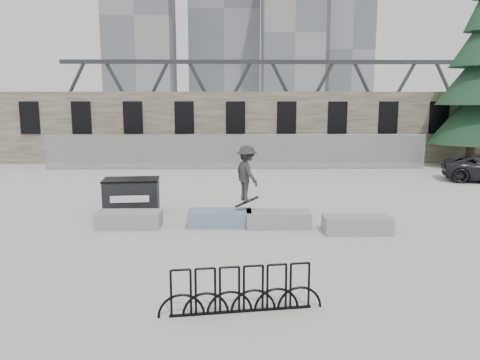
# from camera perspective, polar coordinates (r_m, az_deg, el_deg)

# --- Properties ---
(ground) EXTENTS (120.00, 120.00, 0.00)m
(ground) POSITION_cam_1_polar(r_m,az_deg,el_deg) (15.01, -0.14, -5.57)
(ground) COLOR #A9AAA5
(ground) RESTS_ON ground
(stone_wall) EXTENTS (36.00, 2.58, 4.50)m
(stone_wall) POSITION_cam_1_polar(r_m,az_deg,el_deg) (30.77, -0.55, 6.50)
(stone_wall) COLOR brown
(stone_wall) RESTS_ON ground
(chainlink_fence) EXTENTS (22.06, 0.06, 2.02)m
(chainlink_fence) POSITION_cam_1_polar(r_m,az_deg,el_deg) (27.14, -0.50, 3.49)
(chainlink_fence) COLOR gray
(chainlink_fence) RESTS_ON ground
(planter_far_left) EXTENTS (2.00, 0.90, 0.50)m
(planter_far_left) POSITION_cam_1_polar(r_m,az_deg,el_deg) (15.15, -13.38, -4.62)
(planter_far_left) COLOR gray
(planter_far_left) RESTS_ON ground
(planter_center_left) EXTENTS (2.00, 0.90, 0.50)m
(planter_center_left) POSITION_cam_1_polar(r_m,az_deg,el_deg) (14.94, -2.46, -4.57)
(planter_center_left) COLOR #306690
(planter_center_left) RESTS_ON ground
(planter_center_right) EXTENTS (2.00, 0.90, 0.50)m
(planter_center_right) POSITION_cam_1_polar(r_m,az_deg,el_deg) (14.84, 4.67, -4.69)
(planter_center_right) COLOR gray
(planter_center_right) RESTS_ON ground
(planter_offset) EXTENTS (2.00, 0.90, 0.50)m
(planter_offset) POSITION_cam_1_polar(r_m,az_deg,el_deg) (14.58, 14.08, -5.21)
(planter_offset) COLOR gray
(planter_offset) RESTS_ON ground
(dumpster) EXTENTS (2.00, 1.33, 1.25)m
(dumpster) POSITION_cam_1_polar(r_m,az_deg,el_deg) (16.83, -13.07, -1.93)
(dumpster) COLOR black
(dumpster) RESTS_ON ground
(bike_rack) EXTENTS (3.12, 0.49, 0.90)m
(bike_rack) POSITION_cam_1_polar(r_m,az_deg,el_deg) (8.98, 0.19, -13.28)
(bike_rack) COLOR black
(bike_rack) RESTS_ON ground
(spruce_tree) EXTENTS (5.00, 5.00, 11.50)m
(spruce_tree) POSITION_cam_1_polar(r_m,az_deg,el_deg) (31.39, 26.76, 10.01)
(spruce_tree) COLOR #38281E
(spruce_tree) RESTS_ON ground
(skyline_towers) EXTENTS (58.00, 28.00, 48.00)m
(skyline_towers) POSITION_cam_1_polar(r_m,az_deg,el_deg) (109.61, -1.40, 18.47)
(skyline_towers) COLOR slate
(skyline_towers) RESTS_ON ground
(truss_bridge) EXTENTS (70.00, 3.00, 9.80)m
(truss_bridge) POSITION_cam_1_polar(r_m,az_deg,el_deg) (70.23, 7.54, 9.70)
(truss_bridge) COLOR #2D3033
(truss_bridge) RESTS_ON ground
(skateboarder) EXTENTS (1.09, 1.31, 1.96)m
(skateboarder) POSITION_cam_1_polar(r_m,az_deg,el_deg) (14.71, 0.84, 0.79)
(skateboarder) COLOR #2C2C2F
(skateboarder) RESTS_ON ground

